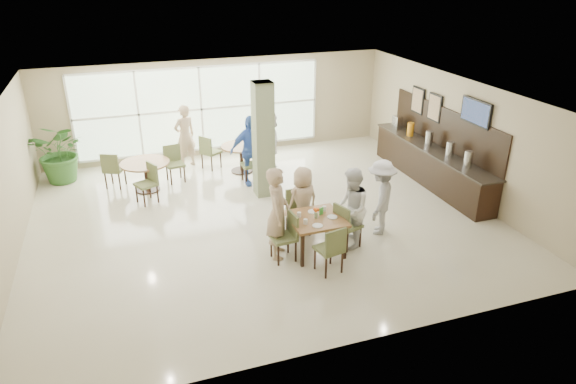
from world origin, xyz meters
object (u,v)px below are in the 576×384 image
object	(u,v)px
round_table_left	(145,168)
adult_b	(269,140)
main_table	(316,222)
teen_standing	(381,197)
buffet_counter	(431,162)
teen_left	(278,213)
adult_standing	(185,136)
teen_right	(351,209)
adult_a	(250,150)
round_table_right	(241,152)
teen_far	(303,201)
potted_plant	(61,152)

from	to	relation	value
round_table_left	adult_b	distance (m)	3.37
main_table	round_table_left	xyz separation A→B (m)	(-2.90, 4.16, -0.07)
adult_b	teen_standing	bearing A→B (deg)	11.88
buffet_counter	teen_standing	xyz separation A→B (m)	(-2.56, -1.98, 0.26)
teen_left	adult_standing	size ratio (longest dim) A/B	1.05
teen_right	adult_a	bearing A→B (deg)	-144.22
round_table_right	teen_far	xyz separation A→B (m)	(0.36, -3.81, 0.17)
round_table_left	adult_a	world-z (taller)	adult_a
adult_b	round_table_right	bearing A→B (deg)	-97.42
main_table	adult_a	world-z (taller)	adult_a
potted_plant	teen_left	size ratio (longest dim) A/B	0.88
adult_a	round_table_right	bearing A→B (deg)	85.88
round_table_right	buffet_counter	distance (m)	5.03
round_table_left	round_table_right	size ratio (longest dim) A/B	1.11
teen_standing	round_table_right	bearing A→B (deg)	-118.93
teen_right	adult_a	size ratio (longest dim) A/B	0.92
main_table	teen_left	bearing A→B (deg)	171.17
buffet_counter	teen_standing	bearing A→B (deg)	-142.24
teen_far	adult_standing	xyz separation A→B (m)	(-1.72, 4.70, 0.14)
teen_far	adult_a	distance (m)	2.94
teen_left	adult_standing	distance (m)	5.49
main_table	teen_right	distance (m)	0.76
adult_b	buffet_counter	bearing A→B (deg)	55.33
main_table	teen_far	bearing A→B (deg)	87.72
potted_plant	teen_right	distance (m)	7.85
main_table	potted_plant	world-z (taller)	potted_plant
main_table	teen_right	world-z (taller)	teen_right
potted_plant	teen_standing	size ratio (longest dim) A/B	1.00
teen_standing	adult_b	bearing A→B (deg)	-127.86
buffet_counter	teen_left	bearing A→B (deg)	-155.87
teen_right	adult_standing	distance (m)	6.04
main_table	adult_a	size ratio (longest dim) A/B	0.57
teen_right	potted_plant	bearing A→B (deg)	-114.10
adult_a	teen_standing	bearing A→B (deg)	-66.72
teen_left	adult_b	xyz separation A→B (m)	(1.19, 4.46, -0.10)
teen_standing	adult_b	xyz separation A→B (m)	(-1.13, 4.26, 0.01)
round_table_right	adult_standing	world-z (taller)	adult_standing
main_table	teen_right	size ratio (longest dim) A/B	0.62
main_table	round_table_right	xyz separation A→B (m)	(-0.33, 4.63, -0.10)
potted_plant	adult_standing	distance (m)	3.19
potted_plant	teen_far	world-z (taller)	potted_plant
potted_plant	teen_left	bearing A→B (deg)	-52.26
round_table_left	teen_standing	xyz separation A→B (m)	(4.47, -3.85, 0.22)
round_table_left	adult_a	bearing A→B (deg)	-9.33
main_table	buffet_counter	distance (m)	4.72
potted_plant	buffet_counter	bearing A→B (deg)	-19.37
adult_standing	teen_standing	bearing A→B (deg)	99.77
teen_far	teen_standing	bearing A→B (deg)	147.05
adult_a	teen_right	bearing A→B (deg)	-79.76
round_table_right	teen_right	xyz separation A→B (m)	(1.07, -4.64, 0.26)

